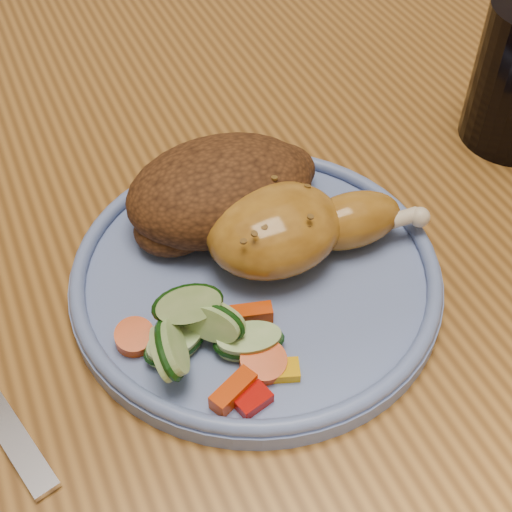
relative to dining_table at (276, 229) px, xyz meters
name	(u,v)px	position (x,y,z in m)	size (l,w,h in m)	color
dining_table	(276,229)	(0.00, 0.00, 0.00)	(0.90, 1.40, 0.75)	#8E5D26
chair_far	(107,52)	(0.00, 0.63, -0.17)	(0.42, 0.42, 0.91)	#4C2D16
plate	(256,278)	(-0.07, -0.12, 0.09)	(0.24, 0.24, 0.01)	#5D73B0
plate_rim	(256,267)	(-0.07, -0.12, 0.10)	(0.24, 0.24, 0.01)	#5D73B0
chicken_leg	(294,227)	(-0.04, -0.11, 0.12)	(0.15, 0.08, 0.05)	#AD7524
rice_pilaf	(224,190)	(-0.07, -0.06, 0.12)	(0.14, 0.09, 0.06)	#4C2913
vegetable_pile	(204,337)	(-0.12, -0.16, 0.11)	(0.10, 0.09, 0.05)	#A50A05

